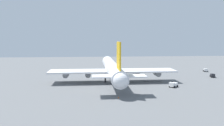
{
  "coord_description": "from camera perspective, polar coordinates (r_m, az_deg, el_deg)",
  "views": [
    {
      "loc": [
        -107.06,
        9.46,
        20.53
      ],
      "look_at": [
        0.0,
        0.0,
        8.62
      ],
      "focal_mm": 36.52,
      "sensor_mm": 36.0,
      "label": 1
    }
  ],
  "objects": [
    {
      "name": "safety_cone_nose",
      "position": [
        140.6,
        -0.39,
        -1.95
      ],
      "size": [
        0.42,
        0.42,
        0.61
      ],
      "primitive_type": "cone",
      "color": "orange",
      "rests_on": "ground_plane"
    },
    {
      "name": "ground_plane",
      "position": [
        109.42,
        -0.0,
        -4.49
      ],
      "size": [
        281.06,
        281.06,
        0.0
      ],
      "primitive_type": "plane",
      "color": "slate"
    },
    {
      "name": "fuel_truck",
      "position": [
        98.77,
        15.12,
        -5.22
      ],
      "size": [
        4.12,
        4.33,
        2.13
      ],
      "color": "white",
      "rests_on": "ground_plane"
    },
    {
      "name": "safety_cone_tail",
      "position": [
        78.6,
        1.61,
        -8.59
      ],
      "size": [
        0.43,
        0.43,
        0.61
      ],
      "primitive_type": "cone",
      "color": "orange",
      "rests_on": "ground_plane"
    },
    {
      "name": "pushback_tractor",
      "position": [
        150.39,
        22.37,
        -1.61
      ],
      "size": [
        4.88,
        3.39,
        1.97
      ],
      "color": "white",
      "rests_on": "ground_plane"
    },
    {
      "name": "cargo_loader",
      "position": [
        130.5,
        23.88,
        -2.8
      ],
      "size": [
        5.13,
        3.43,
        1.99
      ],
      "color": "#232328",
      "rests_on": "ground_plane"
    },
    {
      "name": "cargo_airplane",
      "position": [
        108.02,
        0.02,
        -1.35
      ],
      "size": [
        70.27,
        58.09,
        19.16
      ],
      "color": "silver",
      "rests_on": "ground_plane"
    }
  ]
}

